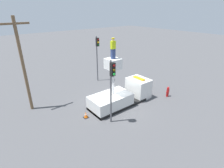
% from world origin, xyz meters
% --- Properties ---
extents(ground_plane, '(120.00, 120.00, 0.00)m').
position_xyz_m(ground_plane, '(0.00, 0.00, 0.00)').
color(ground_plane, '#4C4C4F').
extents(bucket_truck, '(6.61, 2.35, 4.76)m').
position_xyz_m(bucket_truck, '(0.49, 0.00, 0.90)').
color(bucket_truck, black).
rests_on(bucket_truck, ground).
extents(worker, '(0.40, 0.26, 1.75)m').
position_xyz_m(worker, '(-0.60, 0.00, 5.64)').
color(worker, navy).
rests_on(worker, bucket_truck).
extents(traffic_light_pole, '(0.34, 0.57, 5.32)m').
position_xyz_m(traffic_light_pole, '(-2.25, -1.93, 3.77)').
color(traffic_light_pole, '#515156').
rests_on(traffic_light_pole, ground).
extents(traffic_light_across, '(0.34, 0.57, 5.66)m').
position_xyz_m(traffic_light_across, '(2.02, 6.30, 3.99)').
color(traffic_light_across, '#515156').
rests_on(traffic_light_across, ground).
extents(fire_hydrant, '(0.51, 0.27, 1.13)m').
position_xyz_m(fire_hydrant, '(5.32, -1.97, 0.55)').
color(fire_hydrant, red).
rests_on(fire_hydrant, ground).
extents(traffic_cone_rear, '(0.41, 0.41, 0.56)m').
position_xyz_m(traffic_cone_rear, '(-3.57, 0.03, 0.26)').
color(traffic_cone_rear, black).
rests_on(traffic_cone_rear, ground).
extents(utility_pole, '(2.20, 0.26, 8.24)m').
position_xyz_m(utility_pole, '(-6.81, 4.46, 4.44)').
color(utility_pole, brown).
rests_on(utility_pole, ground).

